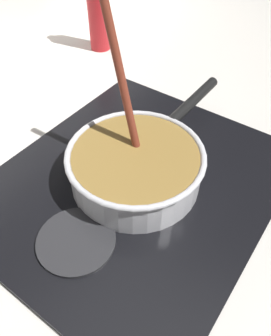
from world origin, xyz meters
The scene contains 6 objects.
ground centered at (0.00, 0.00, -0.02)m, with size 2.40×1.60×0.04m, color beige.
hob_plate centered at (0.04, 0.13, 0.01)m, with size 0.56×0.48×0.01m, color black.
burner_ring centered at (0.04, 0.13, 0.02)m, with size 0.20×0.20×0.01m, color #592D0C.
spare_burner centered at (-0.12, 0.13, 0.01)m, with size 0.13×0.13×0.01m, color #262628.
cooking_pan centered at (0.05, 0.13, 0.05)m, with size 0.42×0.25×0.30m.
sauce_bottle centered at (0.44, 0.54, 0.12)m, with size 0.06×0.06×0.28m.
Camera 1 is at (-0.30, -0.12, 0.49)m, focal length 35.99 mm.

